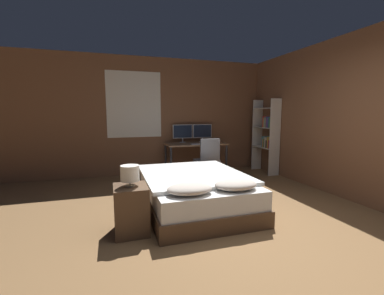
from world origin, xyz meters
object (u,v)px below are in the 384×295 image
at_px(desk, 196,147).
at_px(keyboard, 199,144).
at_px(nightstand, 131,209).
at_px(computer_mouse, 210,143).
at_px(monitor_left, 183,132).
at_px(office_chair, 207,165).
at_px(bed, 195,191).
at_px(bedside_lamp, 130,173).
at_px(bookshelf, 268,133).
at_px(monitor_right, 202,132).

distance_m(desk, keyboard, 0.25).
xyz_separation_m(nightstand, keyboard, (1.69, 2.41, 0.45)).
bearing_deg(desk, computer_mouse, -40.63).
xyz_separation_m(monitor_left, office_chair, (0.25, -0.99, -0.61)).
distance_m(bed, computer_mouse, 2.17).
relative_size(bed, office_chair, 2.16).
relative_size(bedside_lamp, bookshelf, 0.14).
xyz_separation_m(keyboard, computer_mouse, (0.27, 0.00, 0.01)).
bearing_deg(monitor_left, monitor_right, 0.00).
xyz_separation_m(bed, monitor_left, (0.47, 2.34, 0.71)).
xyz_separation_m(desk, monitor_left, (-0.25, 0.23, 0.33)).
xyz_separation_m(monitor_left, computer_mouse, (0.52, -0.47, -0.23)).
distance_m(bed, bookshelf, 2.99).
relative_size(keyboard, office_chair, 0.39).
distance_m(computer_mouse, office_chair, 0.71).
height_order(desk, monitor_left, monitor_left).
relative_size(desk, computer_mouse, 20.24).
bearing_deg(bookshelf, monitor_left, 160.96).
distance_m(desk, office_chair, 0.81).
bearing_deg(monitor_right, monitor_left, 180.00).
height_order(bedside_lamp, office_chair, office_chair).
bearing_deg(keyboard, computer_mouse, 0.00).
height_order(bed, computer_mouse, computer_mouse).
height_order(nightstand, computer_mouse, computer_mouse).
xyz_separation_m(monitor_left, keyboard, (0.25, -0.47, -0.24)).
bearing_deg(bed, keyboard, 69.04).
bearing_deg(keyboard, bedside_lamp, -125.09).
relative_size(bed, bookshelf, 1.14).
xyz_separation_m(bedside_lamp, desk, (1.69, 2.64, -0.08)).
xyz_separation_m(keyboard, bookshelf, (1.65, -0.19, 0.23)).
bearing_deg(office_chair, keyboard, 90.21).
bearing_deg(nightstand, computer_mouse, 50.84).
height_order(office_chair, bookshelf, bookshelf).
relative_size(keyboard, computer_mouse, 5.13).
bearing_deg(bed, nightstand, -151.27).
relative_size(monitor_left, computer_mouse, 6.83).
bearing_deg(desk, bookshelf, -14.31).
distance_m(computer_mouse, bookshelf, 1.41).
height_order(bedside_lamp, keyboard, bedside_lamp).
height_order(bed, office_chair, office_chair).
relative_size(nightstand, monitor_left, 1.20).
relative_size(desk, keyboard, 3.95).
bearing_deg(bedside_lamp, bed, 28.73).
bearing_deg(bed, desk, 71.17).
bearing_deg(computer_mouse, nightstand, -129.16).
bearing_deg(monitor_right, bookshelf, -25.07).
xyz_separation_m(bed, bedside_lamp, (-0.97, -0.53, 0.46)).
relative_size(desk, monitor_right, 2.96).
bearing_deg(computer_mouse, bedside_lamp, -129.16).
xyz_separation_m(monitor_right, bookshelf, (1.40, -0.66, -0.01)).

